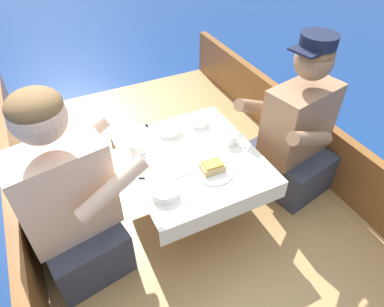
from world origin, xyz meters
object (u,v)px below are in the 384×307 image
coffee_cup_port (137,148)px  coffee_cup_starboard (231,139)px  person_port (70,205)px  person_starboard (295,134)px  sandwich (213,167)px

coffee_cup_port → coffee_cup_starboard: size_ratio=1.06×
person_port → coffee_cup_starboard: (0.87, 0.05, 0.04)m
coffee_cup_port → person_starboard: bearing=-13.4°
person_port → coffee_cup_starboard: person_port is taller
sandwich → coffee_cup_starboard: size_ratio=1.18×
person_starboard → sandwich: bearing=-3.0°
person_starboard → sandwich: size_ratio=8.36×
person_port → coffee_cup_port: bearing=16.9°
sandwich → coffee_cup_port: size_ratio=1.12×
person_port → sandwich: person_port is taller
person_port → coffee_cup_starboard: size_ratio=10.08×
person_starboard → coffee_cup_port: bearing=-24.7°
coffee_cup_port → coffee_cup_starboard: bearing=-16.9°
coffee_cup_port → coffee_cup_starboard: coffee_cup_port is taller
person_port → person_starboard: 1.26m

